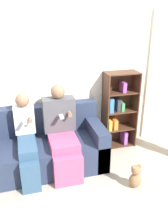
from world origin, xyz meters
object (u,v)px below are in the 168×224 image
adult_seated (62,129)px  child_seated (27,138)px  couch (40,148)px  teddy_bear (135,177)px  bookshelf (118,112)px

adult_seated → child_seated: bearing=-177.2°
couch → teddy_bear: (1.10, -0.79, -0.13)m
adult_seated → teddy_bear: 1.14m
child_seated → teddy_bear: 1.48m
bookshelf → couch: bearing=-167.5°
child_seated → bookshelf: bookshelf is taller
couch → bookshelf: size_ratio=1.44×
teddy_bear → bookshelf: bearing=80.0°
adult_seated → bookshelf: (0.99, 0.40, -0.02)m
teddy_bear → child_seated: bearing=153.1°
child_seated → teddy_bear: size_ratio=3.29×
adult_seated → teddy_bear: adult_seated is taller
teddy_bear → couch: bearing=144.3°
couch → adult_seated: (0.30, -0.12, 0.32)m
child_seated → bookshelf: bearing=16.3°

